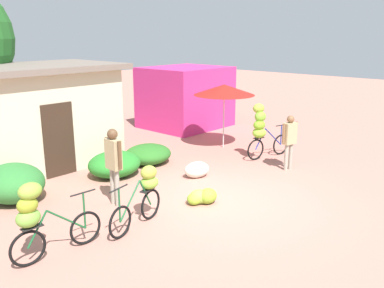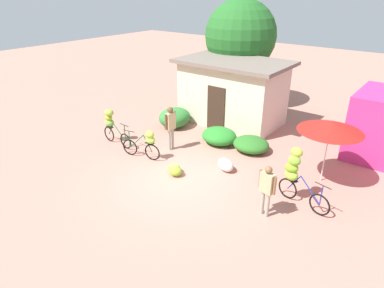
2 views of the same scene
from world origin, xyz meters
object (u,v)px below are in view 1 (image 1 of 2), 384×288
(shop_pink, at_px, (185,97))
(bicycle_center_loaded, at_px, (262,128))
(produce_sack, at_px, (197,170))
(person_vendor, at_px, (290,137))
(bicycle_leftmost, at_px, (38,215))
(banana_pile_on_ground, at_px, (202,197))
(market_umbrella, at_px, (224,90))
(bicycle_near_pile, at_px, (144,192))
(person_bystander, at_px, (114,159))
(building_low, at_px, (33,116))

(shop_pink, bearing_deg, bicycle_center_loaded, -111.13)
(produce_sack, relative_size, person_vendor, 0.44)
(bicycle_leftmost, height_order, banana_pile_on_ground, bicycle_leftmost)
(produce_sack, bearing_deg, bicycle_leftmost, -170.20)
(shop_pink, distance_m, bicycle_center_loaded, 5.34)
(market_umbrella, bearing_deg, bicycle_center_loaded, -100.51)
(shop_pink, relative_size, banana_pile_on_ground, 4.33)
(market_umbrella, relative_size, bicycle_near_pile, 1.34)
(bicycle_leftmost, distance_m, person_bystander, 2.56)
(bicycle_center_loaded, bearing_deg, banana_pile_on_ground, -166.29)
(person_vendor, bearing_deg, banana_pile_on_ground, 176.51)
(person_vendor, bearing_deg, shop_pink, 69.66)
(bicycle_leftmost, bearing_deg, person_bystander, 22.86)
(person_vendor, bearing_deg, bicycle_center_loaded, 73.12)
(banana_pile_on_ground, bearing_deg, produce_sack, 45.40)
(bicycle_near_pile, relative_size, person_bystander, 0.91)
(shop_pink, distance_m, banana_pile_on_ground, 8.35)
(produce_sack, bearing_deg, building_low, 119.24)
(person_vendor, height_order, person_bystander, person_bystander)
(building_low, distance_m, person_bystander, 4.13)
(building_low, xyz_separation_m, produce_sack, (2.37, -4.23, -1.27))
(person_bystander, bearing_deg, bicycle_near_pile, -98.77)
(shop_pink, bearing_deg, produce_sack, -134.27)
(produce_sack, xyz_separation_m, person_vendor, (2.25, -1.49, 0.74))
(shop_pink, height_order, person_bystander, shop_pink)
(person_vendor, relative_size, person_bystander, 0.89)
(bicycle_near_pile, bearing_deg, building_low, 85.04)
(bicycle_leftmost, height_order, bicycle_near_pile, bicycle_leftmost)
(bicycle_leftmost, relative_size, bicycle_center_loaded, 0.99)
(market_umbrella, relative_size, banana_pile_on_ground, 2.92)
(market_umbrella, xyz_separation_m, bicycle_center_loaded, (-0.32, -1.71, -0.99))
(bicycle_leftmost, height_order, person_bystander, person_bystander)
(bicycle_center_loaded, bearing_deg, market_umbrella, 79.49)
(shop_pink, relative_size, bicycle_near_pile, 1.99)
(person_vendor, bearing_deg, bicycle_leftmost, 175.05)
(bicycle_near_pile, bearing_deg, produce_sack, 20.61)
(bicycle_leftmost, xyz_separation_m, produce_sack, (4.99, 0.86, -0.63))
(market_umbrella, relative_size, person_bystander, 1.21)
(bicycle_leftmost, xyz_separation_m, person_bystander, (2.35, 0.99, 0.25))
(bicycle_center_loaded, bearing_deg, person_vendor, -106.88)
(shop_pink, bearing_deg, bicycle_leftmost, -149.95)
(market_umbrella, xyz_separation_m, bicycle_leftmost, (-7.92, -2.24, -1.13))
(market_umbrella, distance_m, person_bystander, 5.77)
(produce_sack, distance_m, person_bystander, 2.79)
(shop_pink, relative_size, person_bystander, 1.80)
(banana_pile_on_ground, bearing_deg, building_low, 101.40)
(bicycle_near_pile, distance_m, bicycle_center_loaded, 5.49)
(bicycle_leftmost, bearing_deg, bicycle_near_pile, -5.32)
(bicycle_near_pile, bearing_deg, banana_pile_on_ground, -7.69)
(shop_pink, distance_m, market_umbrella, 3.72)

